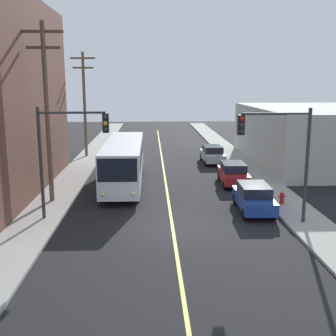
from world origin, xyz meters
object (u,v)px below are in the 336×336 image
(parked_car_blue, at_px, (254,197))
(traffic_signal_right_corner, at_px, (279,144))
(parked_car_red, at_px, (233,173))
(city_bus, at_px, (124,161))
(utility_pole_mid, at_px, (84,100))
(traffic_signal_left_corner, at_px, (69,142))
(utility_pole_near, at_px, (47,106))
(fire_hydrant, at_px, (282,197))
(parked_car_silver, at_px, (212,154))

(parked_car_blue, distance_m, traffic_signal_right_corner, 4.24)
(parked_car_red, bearing_deg, city_bus, 178.80)
(parked_car_red, relative_size, traffic_signal_right_corner, 0.74)
(parked_car_red, relative_size, utility_pole_mid, 0.44)
(parked_car_blue, bearing_deg, traffic_signal_left_corner, -173.65)
(parked_car_red, bearing_deg, utility_pole_near, -160.55)
(traffic_signal_left_corner, bearing_deg, fire_hydrant, 9.72)
(city_bus, bearing_deg, traffic_signal_right_corner, -47.35)
(parked_car_red, relative_size, fire_hydrant, 5.30)
(city_bus, relative_size, fire_hydrant, 14.49)
(utility_pole_near, relative_size, traffic_signal_right_corner, 1.79)
(parked_car_blue, distance_m, parked_car_red, 6.63)
(parked_car_blue, distance_m, utility_pole_mid, 22.92)
(utility_pole_near, bearing_deg, utility_pole_mid, 90.98)
(city_bus, height_order, traffic_signal_right_corner, traffic_signal_right_corner)
(traffic_signal_left_corner, bearing_deg, parked_car_silver, 58.08)
(traffic_signal_right_corner, bearing_deg, utility_pole_near, 159.74)
(parked_car_red, height_order, traffic_signal_right_corner, traffic_signal_right_corner)
(parked_car_blue, bearing_deg, traffic_signal_right_corner, -77.05)
(traffic_signal_right_corner, bearing_deg, parked_car_red, 92.91)
(fire_hydrant, bearing_deg, parked_car_blue, -154.26)
(utility_pole_mid, distance_m, fire_hydrant, 23.38)
(utility_pole_mid, height_order, fire_hydrant, utility_pole_mid)
(parked_car_silver, bearing_deg, fire_hydrant, -81.07)
(traffic_signal_left_corner, height_order, traffic_signal_right_corner, same)
(parked_car_blue, height_order, traffic_signal_right_corner, traffic_signal_right_corner)
(traffic_signal_right_corner, bearing_deg, city_bus, 132.65)
(utility_pole_near, bearing_deg, parked_car_blue, -10.72)
(traffic_signal_right_corner, bearing_deg, parked_car_blue, 102.95)
(city_bus, distance_m, parked_car_blue, 10.48)
(city_bus, relative_size, traffic_signal_left_corner, 2.03)
(parked_car_blue, xyz_separation_m, traffic_signal_left_corner, (-10.27, -1.14, 3.46))
(parked_car_silver, bearing_deg, utility_pole_mid, 163.47)
(utility_pole_near, relative_size, fire_hydrant, 12.78)
(utility_pole_mid, relative_size, fire_hydrant, 12.07)
(city_bus, xyz_separation_m, parked_car_silver, (7.69, 8.20, -0.98))
(utility_pole_mid, bearing_deg, utility_pole_near, -89.02)
(utility_pole_near, distance_m, utility_pole_mid, 16.33)
(traffic_signal_right_corner, relative_size, fire_hydrant, 7.14)
(parked_car_blue, height_order, traffic_signal_left_corner, traffic_signal_left_corner)
(parked_car_silver, xyz_separation_m, traffic_signal_right_corner, (0.77, -17.39, 3.46))
(traffic_signal_left_corner, xyz_separation_m, traffic_signal_right_corner, (10.82, -1.25, 0.00))
(city_bus, xyz_separation_m, parked_car_blue, (7.91, -6.80, -0.98))
(city_bus, bearing_deg, traffic_signal_left_corner, -106.56)
(parked_car_red, distance_m, traffic_signal_left_corner, 13.41)
(utility_pole_near, xyz_separation_m, traffic_signal_left_corner, (1.89, -3.44, -1.73))
(parked_car_blue, xyz_separation_m, traffic_signal_right_corner, (0.55, -2.39, 3.46))
(fire_hydrant, bearing_deg, parked_car_red, 108.50)
(utility_pole_near, bearing_deg, city_bus, 46.61)
(parked_car_red, relative_size, parked_car_silver, 1.00)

